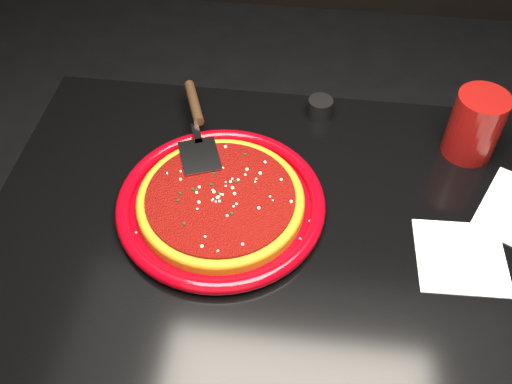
# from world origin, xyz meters

# --- Properties ---
(table) EXTENTS (1.20, 0.80, 0.75)m
(table) POSITION_xyz_m (0.00, 0.00, 0.38)
(table) COLOR black
(table) RESTS_ON floor
(plate) EXTENTS (0.47, 0.47, 0.03)m
(plate) POSITION_xyz_m (-0.18, 0.06, 0.76)
(plate) COLOR #85020A
(plate) RESTS_ON table
(pizza_crust) EXTENTS (0.38, 0.38, 0.02)m
(pizza_crust) POSITION_xyz_m (-0.18, 0.06, 0.77)
(pizza_crust) COLOR #8F6111
(pizza_crust) RESTS_ON plate
(pizza_crust_rim) EXTENTS (0.38, 0.38, 0.02)m
(pizza_crust_rim) POSITION_xyz_m (-0.18, 0.06, 0.78)
(pizza_crust_rim) COLOR #8F6111
(pizza_crust_rim) RESTS_ON plate
(pizza_sauce) EXTENTS (0.33, 0.33, 0.01)m
(pizza_sauce) POSITION_xyz_m (-0.18, 0.06, 0.78)
(pizza_sauce) COLOR maroon
(pizza_sauce) RESTS_ON plate
(parmesan_dusting) EXTENTS (0.26, 0.26, 0.01)m
(parmesan_dusting) POSITION_xyz_m (-0.18, 0.06, 0.79)
(parmesan_dusting) COLOR #F8EFC0
(parmesan_dusting) RESTS_ON plate
(basil_flecks) EXTENTS (0.24, 0.24, 0.00)m
(basil_flecks) POSITION_xyz_m (-0.18, 0.06, 0.79)
(basil_flecks) COLOR black
(basil_flecks) RESTS_ON plate
(pizza_server) EXTENTS (0.18, 0.31, 0.02)m
(pizza_server) POSITION_xyz_m (-0.26, 0.22, 0.80)
(pizza_server) COLOR #ADAFB3
(pizza_server) RESTS_ON plate
(cup) EXTENTS (0.13, 0.13, 0.14)m
(cup) POSITION_xyz_m (0.27, 0.27, 0.82)
(cup) COLOR maroon
(cup) RESTS_ON table
(napkin_a) EXTENTS (0.16, 0.16, 0.00)m
(napkin_a) POSITION_xyz_m (0.24, 0.01, 0.75)
(napkin_a) COLOR silver
(napkin_a) RESTS_ON table
(ramekin) EXTENTS (0.06, 0.06, 0.04)m
(ramekin) POSITION_xyz_m (-0.02, 0.34, 0.77)
(ramekin) COLOR black
(ramekin) RESTS_ON table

